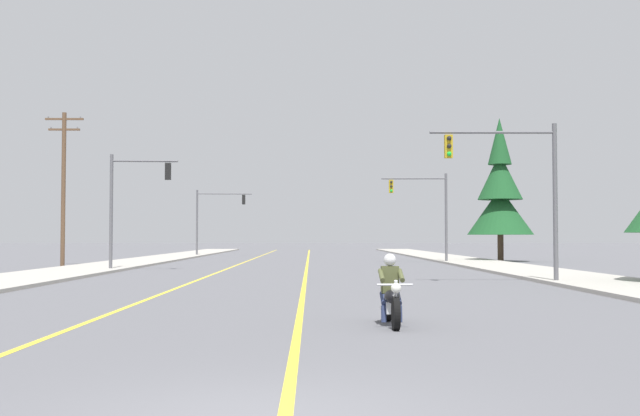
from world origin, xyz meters
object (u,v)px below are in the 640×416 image
(motorcycle_with_rider, at_px, (391,297))
(utility_pole_left_near, at_px, (63,183))
(traffic_signal_near_right, at_px, (519,177))
(conifer_tree_right_verge_far, at_px, (500,195))
(traffic_signal_mid_right, at_px, (427,204))
(traffic_signal_mid_left, at_px, (213,212))
(traffic_signal_near_left, at_px, (130,195))

(motorcycle_with_rider, distance_m, utility_pole_left_near, 35.27)
(traffic_signal_near_right, relative_size, conifer_tree_right_verge_far, 0.59)
(traffic_signal_near_right, height_order, utility_pole_left_near, utility_pole_left_near)
(motorcycle_with_rider, xyz_separation_m, utility_pole_left_near, (-16.88, 30.63, 4.52))
(motorcycle_with_rider, height_order, conifer_tree_right_verge_far, conifer_tree_right_verge_far)
(traffic_signal_mid_right, relative_size, traffic_signal_mid_left, 1.00)
(motorcycle_with_rider, bearing_deg, traffic_signal_mid_right, 79.94)
(traffic_signal_near_left, distance_m, traffic_signal_mid_right, 21.27)
(traffic_signal_near_left, xyz_separation_m, traffic_signal_mid_right, (17.72, 11.76, 0.06))
(conifer_tree_right_verge_far, bearing_deg, motorcycle_with_rider, -107.34)
(traffic_signal_near_right, height_order, conifer_tree_right_verge_far, conifer_tree_right_verge_far)
(traffic_signal_near_left, height_order, conifer_tree_right_verge_far, conifer_tree_right_verge_far)
(motorcycle_with_rider, relative_size, traffic_signal_near_right, 0.35)
(traffic_signal_near_left, xyz_separation_m, conifer_tree_right_verge_far, (23.52, 14.67, 0.82))
(utility_pole_left_near, bearing_deg, traffic_signal_near_right, -36.63)
(traffic_signal_near_right, relative_size, traffic_signal_near_left, 1.00)
(traffic_signal_mid_left, bearing_deg, conifer_tree_right_verge_far, -34.11)
(traffic_signal_mid_left, height_order, conifer_tree_right_verge_far, conifer_tree_right_verge_far)
(traffic_signal_near_right, bearing_deg, conifer_tree_right_verge_far, 77.25)
(traffic_signal_near_right, relative_size, utility_pole_left_near, 0.65)
(traffic_signal_mid_right, bearing_deg, utility_pole_left_near, -166.51)
(traffic_signal_near_left, bearing_deg, traffic_signal_near_right, -32.20)
(traffic_signal_mid_left, xyz_separation_m, conifer_tree_right_verge_far, (23.07, -15.62, 0.72))
(traffic_signal_near_left, bearing_deg, traffic_signal_mid_right, 33.57)
(motorcycle_with_rider, height_order, utility_pole_left_near, utility_pole_left_near)
(conifer_tree_right_verge_far, bearing_deg, traffic_signal_mid_right, -153.32)
(traffic_signal_mid_left, bearing_deg, traffic_signal_near_left, -90.84)
(traffic_signal_near_right, distance_m, utility_pole_left_near, 29.01)
(motorcycle_with_rider, xyz_separation_m, traffic_signal_near_left, (-11.29, 24.47, 3.43))
(traffic_signal_near_left, relative_size, traffic_signal_mid_right, 1.00)
(utility_pole_left_near, relative_size, conifer_tree_right_verge_far, 0.90)
(utility_pole_left_near, bearing_deg, conifer_tree_right_verge_far, 16.29)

